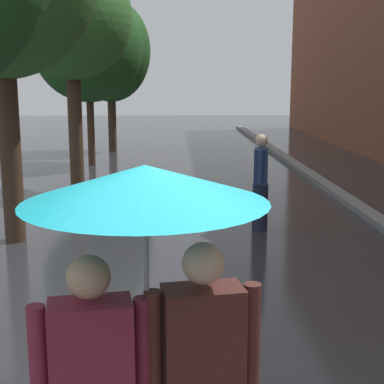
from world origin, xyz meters
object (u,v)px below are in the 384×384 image
street_tree_2 (71,18)px  street_tree_3 (88,46)px  street_tree_4 (110,51)px  couple_under_umbrella (148,299)px  pedestrian_walking_midground (261,182)px

street_tree_2 → street_tree_3: (-0.25, 4.03, -0.33)m
street_tree_2 → street_tree_4: 7.38m
street_tree_2 → street_tree_3: bearing=93.5°
street_tree_3 → street_tree_4: bearing=85.4°
street_tree_2 → street_tree_4: street_tree_4 is taller
street_tree_2 → street_tree_4: size_ratio=0.98×
street_tree_4 → couple_under_umbrella: 17.73m
street_tree_3 → pedestrian_walking_midground: 8.97m
couple_under_umbrella → pedestrian_walking_midground: couple_under_umbrella is taller
street_tree_2 → couple_under_umbrella: street_tree_2 is taller
street_tree_3 → pedestrian_walking_midground: (3.90, -7.63, -2.66)m
street_tree_2 → pedestrian_walking_midground: 5.93m
street_tree_3 → couple_under_umbrella: street_tree_3 is taller
street_tree_4 → couple_under_umbrella: (2.06, -17.48, -2.12)m
couple_under_umbrella → pedestrian_walking_midground: bearing=76.4°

